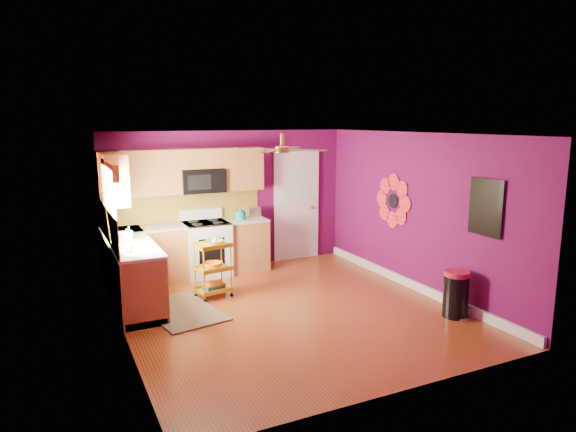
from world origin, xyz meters
TOP-DOWN VIEW (x-y plane):
  - ground at (0.00, 0.00)m, footprint 5.00×5.00m
  - room_envelope at (0.03, 0.00)m, footprint 4.54×5.04m
  - lower_cabinets at (-1.35, 1.82)m, footprint 2.81×2.31m
  - electric_range at (-0.55, 2.17)m, footprint 0.76×0.66m
  - upper_cabinetry at (-1.24, 2.17)m, footprint 2.80×2.30m
  - left_window at (-2.22, 1.05)m, footprint 0.08×1.35m
  - panel_door at (1.35, 2.47)m, footprint 0.95×0.11m
  - right_wall_art at (2.23, -0.34)m, footprint 0.04×2.74m
  - ceiling_fan at (0.00, 0.20)m, footprint 1.01×1.01m
  - shag_rug at (-1.40, 0.61)m, footprint 1.10×1.55m
  - rolling_cart at (-0.78, 1.02)m, footprint 0.56×0.45m
  - trash_can at (1.98, -1.21)m, footprint 0.41×0.42m
  - teal_kettle at (0.08, 2.14)m, footprint 0.18×0.18m
  - toaster at (0.40, 2.29)m, footprint 0.22×0.15m
  - soap_bottle_a at (-1.94, 1.39)m, footprint 0.09×0.09m
  - soap_bottle_b at (-1.96, 1.46)m, footprint 0.12×0.12m
  - counter_dish at (-1.98, 1.67)m, footprint 0.24×0.24m
  - counter_cup at (-2.07, 0.64)m, footprint 0.13×0.13m

SIDE VIEW (x-z plane):
  - ground at x=0.00m, z-range 0.00..0.00m
  - shag_rug at x=-1.40m, z-range 0.00..0.02m
  - trash_can at x=1.98m, z-range 0.00..0.65m
  - lower_cabinets at x=-1.35m, z-range -0.04..0.90m
  - rolling_cart at x=-0.78m, z-range 0.01..0.93m
  - electric_range at x=-0.55m, z-range -0.08..1.05m
  - counter_dish at x=-1.98m, z-range 0.94..1.00m
  - counter_cup at x=-2.07m, z-range 0.94..1.04m
  - soap_bottle_b at x=-1.96m, z-range 0.94..1.10m
  - teal_kettle at x=0.08m, z-range 0.92..1.13m
  - panel_door at x=1.35m, z-range -0.05..2.10m
  - toaster at x=0.40m, z-range 0.94..1.12m
  - soap_bottle_a at x=-1.94m, z-range 0.94..1.14m
  - right_wall_art at x=2.23m, z-range 0.92..1.96m
  - room_envelope at x=0.03m, z-range 0.37..2.89m
  - left_window at x=-2.22m, z-range 1.20..2.28m
  - upper_cabinetry at x=-1.24m, z-range 1.17..2.43m
  - ceiling_fan at x=0.00m, z-range 2.16..2.42m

